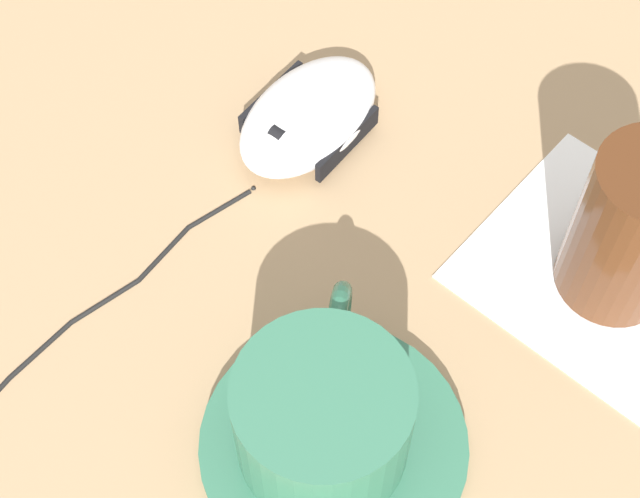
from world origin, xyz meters
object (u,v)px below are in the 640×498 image
Objects in this scene: coffee_cup at (323,415)px; computer_mouse at (309,116)px; drinking_glass at (634,230)px; saucer at (334,446)px.

coffee_cup is 0.22m from computer_mouse.
computer_mouse is at bearing -172.44° from drinking_glass.
coffee_cup is 1.08× the size of drinking_glass.
drinking_glass is at bearing 70.96° from coffee_cup.
saucer is 0.22m from computer_mouse.
coffee_cup is 0.20m from drinking_glass.
drinking_glass reaches higher than computer_mouse.
drinking_glass is (0.21, 0.03, 0.04)m from computer_mouse.
coffee_cup is at bearing -109.04° from drinking_glass.
computer_mouse is (-0.15, 0.16, -0.03)m from coffee_cup.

